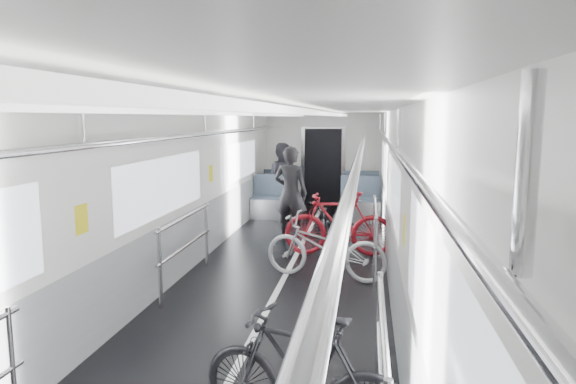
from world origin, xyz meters
name	(u,v)px	position (x,y,z in m)	size (l,w,h in m)	color
car_shell	(295,190)	(0.00, 1.78, 1.13)	(3.02, 14.01, 2.41)	black
bike_right_near	(304,376)	(0.74, -2.96, 0.48)	(0.45, 1.59, 0.95)	black
bike_right_mid	(325,247)	(0.58, 0.76, 0.47)	(0.62, 1.77, 0.93)	#B3B2B7
bike_right_far	(339,224)	(0.70, 2.03, 0.54)	(0.51, 1.81, 1.09)	maroon
bike_aisle	(324,220)	(0.37, 2.99, 0.41)	(0.54, 1.56, 0.82)	black
person_standing	(291,193)	(-0.27, 3.09, 0.88)	(0.64, 0.42, 1.77)	black
person_seated	(281,178)	(-0.89, 5.64, 0.85)	(0.83, 0.64, 1.70)	#2C2B33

